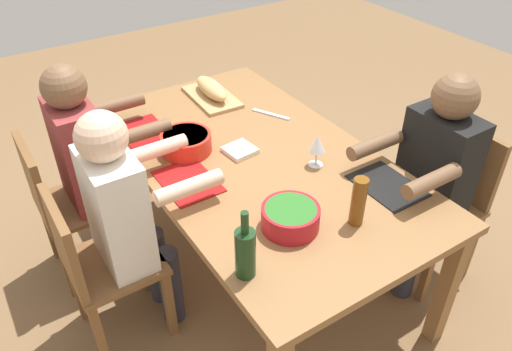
{
  "coord_description": "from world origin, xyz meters",
  "views": [
    {
      "loc": [
        1.7,
        -1.1,
        2.1
      ],
      "look_at": [
        0.0,
        0.0,
        0.63
      ],
      "focal_mm": 34.98,
      "sensor_mm": 36.0,
      "label": 1
    }
  ],
  "objects_px": {
    "chair_near_left": "(63,202)",
    "serving_bowl_fruit": "(186,142)",
    "chair_far_right": "(446,195)",
    "cutting_board": "(212,97)",
    "dining_table": "(256,170)",
    "serving_bowl_greens": "(290,216)",
    "beer_bottle": "(358,202)",
    "wine_glass": "(317,145)",
    "chair_near_center": "(95,263)",
    "bread_loaf": "(211,88)",
    "wine_bottle": "(245,252)",
    "diner_far_right": "(430,173)",
    "napkin_stack": "(240,150)",
    "diner_near_center": "(127,212)",
    "diner_near_left": "(90,156)"
  },
  "relations": [
    {
      "from": "beer_bottle",
      "to": "napkin_stack",
      "type": "height_order",
      "value": "beer_bottle"
    },
    {
      "from": "serving_bowl_greens",
      "to": "diner_near_center",
      "type": "bearing_deg",
      "value": -134.66
    },
    {
      "from": "diner_near_left",
      "to": "napkin_stack",
      "type": "xyz_separation_m",
      "value": [
        0.44,
        0.63,
        0.05
      ]
    },
    {
      "from": "dining_table",
      "to": "chair_near_left",
      "type": "height_order",
      "value": "chair_near_left"
    },
    {
      "from": "cutting_board",
      "to": "beer_bottle",
      "type": "height_order",
      "value": "beer_bottle"
    },
    {
      "from": "diner_near_left",
      "to": "serving_bowl_fruit",
      "type": "distance_m",
      "value": 0.51
    },
    {
      "from": "chair_near_left",
      "to": "beer_bottle",
      "type": "distance_m",
      "value": 1.52
    },
    {
      "from": "serving_bowl_fruit",
      "to": "cutting_board",
      "type": "xyz_separation_m",
      "value": [
        -0.43,
        0.38,
        -0.04
      ]
    },
    {
      "from": "beer_bottle",
      "to": "serving_bowl_fruit",
      "type": "bearing_deg",
      "value": -158.46
    },
    {
      "from": "cutting_board",
      "to": "wine_glass",
      "type": "relative_size",
      "value": 2.41
    },
    {
      "from": "dining_table",
      "to": "serving_bowl_greens",
      "type": "xyz_separation_m",
      "value": [
        0.5,
        -0.16,
        0.13
      ]
    },
    {
      "from": "chair_near_left",
      "to": "dining_table",
      "type": "bearing_deg",
      "value": 58.71
    },
    {
      "from": "cutting_board",
      "to": "bread_loaf",
      "type": "bearing_deg",
      "value": 0.0
    },
    {
      "from": "chair_near_left",
      "to": "chair_far_right",
      "type": "xyz_separation_m",
      "value": [
        1.04,
        1.71,
        0.0
      ]
    },
    {
      "from": "serving_bowl_greens",
      "to": "cutting_board",
      "type": "relative_size",
      "value": 0.59
    },
    {
      "from": "wine_bottle",
      "to": "chair_far_right",
      "type": "bearing_deg",
      "value": 94.46
    },
    {
      "from": "diner_near_center",
      "to": "wine_glass",
      "type": "distance_m",
      "value": 0.91
    },
    {
      "from": "chair_near_center",
      "to": "cutting_board",
      "type": "distance_m",
      "value": 1.21
    },
    {
      "from": "chair_near_left",
      "to": "diner_far_right",
      "type": "relative_size",
      "value": 0.71
    },
    {
      "from": "chair_far_right",
      "to": "diner_near_center",
      "type": "bearing_deg",
      "value": -108.81
    },
    {
      "from": "chair_near_left",
      "to": "napkin_stack",
      "type": "height_order",
      "value": "chair_near_left"
    },
    {
      "from": "serving_bowl_greens",
      "to": "cutting_board",
      "type": "distance_m",
      "value": 1.2
    },
    {
      "from": "dining_table",
      "to": "wine_glass",
      "type": "relative_size",
      "value": 11.36
    },
    {
      "from": "wine_glass",
      "to": "beer_bottle",
      "type": "bearing_deg",
      "value": -16.24
    },
    {
      "from": "chair_near_center",
      "to": "wine_bottle",
      "type": "xyz_separation_m",
      "value": [
        0.62,
        0.41,
        0.37
      ]
    },
    {
      "from": "chair_near_left",
      "to": "serving_bowl_fruit",
      "type": "height_order",
      "value": "chair_near_left"
    },
    {
      "from": "chair_far_right",
      "to": "cutting_board",
      "type": "distance_m",
      "value": 1.42
    },
    {
      "from": "cutting_board",
      "to": "beer_bottle",
      "type": "bearing_deg",
      "value": -1.7
    },
    {
      "from": "wine_glass",
      "to": "chair_near_left",
      "type": "bearing_deg",
      "value": -124.69
    },
    {
      "from": "serving_bowl_fruit",
      "to": "wine_bottle",
      "type": "xyz_separation_m",
      "value": [
        0.86,
        -0.19,
        0.05
      ]
    },
    {
      "from": "chair_near_left",
      "to": "serving_bowl_greens",
      "type": "xyz_separation_m",
      "value": [
        1.02,
        0.69,
        0.31
      ]
    },
    {
      "from": "dining_table",
      "to": "napkin_stack",
      "type": "distance_m",
      "value": 0.13
    },
    {
      "from": "chair_far_right",
      "to": "serving_bowl_fruit",
      "type": "xyz_separation_m",
      "value": [
        -0.75,
        -1.11,
        0.31
      ]
    },
    {
      "from": "napkin_stack",
      "to": "serving_bowl_fruit",
      "type": "bearing_deg",
      "value": -125.64
    },
    {
      "from": "diner_far_right",
      "to": "diner_near_center",
      "type": "distance_m",
      "value": 1.44
    },
    {
      "from": "chair_near_center",
      "to": "beer_bottle",
      "type": "distance_m",
      "value": 1.18
    },
    {
      "from": "diner_near_left",
      "to": "wine_glass",
      "type": "xyz_separation_m",
      "value": [
        0.73,
        0.87,
        0.16
      ]
    },
    {
      "from": "wine_glass",
      "to": "diner_near_center",
      "type": "bearing_deg",
      "value": -103.68
    },
    {
      "from": "wine_bottle",
      "to": "wine_glass",
      "type": "distance_m",
      "value": 0.77
    },
    {
      "from": "bread_loaf",
      "to": "wine_bottle",
      "type": "distance_m",
      "value": 1.41
    },
    {
      "from": "chair_near_center",
      "to": "diner_far_right",
      "type": "bearing_deg",
      "value": 71.19
    },
    {
      "from": "wine_glass",
      "to": "chair_near_center",
      "type": "bearing_deg",
      "value": -101.36
    },
    {
      "from": "diner_far_right",
      "to": "dining_table",
      "type": "bearing_deg",
      "value": -127.76
    },
    {
      "from": "serving_bowl_fruit",
      "to": "serving_bowl_greens",
      "type": "bearing_deg",
      "value": 7.59
    },
    {
      "from": "serving_bowl_fruit",
      "to": "serving_bowl_greens",
      "type": "xyz_separation_m",
      "value": [
        0.74,
        0.1,
        0.0
      ]
    },
    {
      "from": "napkin_stack",
      "to": "wine_bottle",
      "type": "bearing_deg",
      "value": -29.89
    },
    {
      "from": "diner_far_right",
      "to": "beer_bottle",
      "type": "relative_size",
      "value": 5.45
    },
    {
      "from": "wine_bottle",
      "to": "napkin_stack",
      "type": "distance_m",
      "value": 0.81
    },
    {
      "from": "bread_loaf",
      "to": "wine_bottle",
      "type": "bearing_deg",
      "value": -23.75
    },
    {
      "from": "chair_near_left",
      "to": "wine_glass",
      "type": "relative_size",
      "value": 5.12
    }
  ]
}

